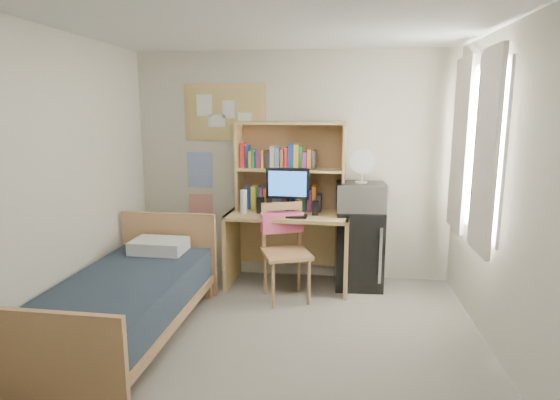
# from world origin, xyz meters

# --- Properties ---
(floor) EXTENTS (3.60, 4.20, 0.02)m
(floor) POSITION_xyz_m (0.00, 0.00, -0.01)
(floor) COLOR gray
(floor) RESTS_ON ground
(ceiling) EXTENTS (3.60, 4.20, 0.02)m
(ceiling) POSITION_xyz_m (0.00, 0.00, 2.60)
(ceiling) COLOR silver
(ceiling) RESTS_ON wall_back
(wall_back) EXTENTS (3.60, 0.04, 2.60)m
(wall_back) POSITION_xyz_m (0.00, 2.10, 1.30)
(wall_back) COLOR beige
(wall_back) RESTS_ON floor
(wall_front) EXTENTS (3.60, 0.04, 2.60)m
(wall_front) POSITION_xyz_m (0.00, -2.10, 1.30)
(wall_front) COLOR beige
(wall_front) RESTS_ON floor
(wall_left) EXTENTS (0.04, 4.20, 2.60)m
(wall_left) POSITION_xyz_m (-1.80, 0.00, 1.30)
(wall_left) COLOR beige
(wall_left) RESTS_ON floor
(wall_right) EXTENTS (0.04, 4.20, 2.60)m
(wall_right) POSITION_xyz_m (1.80, 0.00, 1.30)
(wall_right) COLOR beige
(wall_right) RESTS_ON floor
(window_unit) EXTENTS (0.10, 1.40, 1.70)m
(window_unit) POSITION_xyz_m (1.75, 1.20, 1.60)
(window_unit) COLOR white
(window_unit) RESTS_ON wall_right
(curtain_left) EXTENTS (0.04, 0.55, 1.70)m
(curtain_left) POSITION_xyz_m (1.72, 0.80, 1.60)
(curtain_left) COLOR silver
(curtain_left) RESTS_ON wall_right
(curtain_right) EXTENTS (0.04, 0.55, 1.70)m
(curtain_right) POSITION_xyz_m (1.72, 1.60, 1.60)
(curtain_right) COLOR silver
(curtain_right) RESTS_ON wall_right
(bulletin_board) EXTENTS (0.94, 0.03, 0.64)m
(bulletin_board) POSITION_xyz_m (-0.78, 2.08, 1.92)
(bulletin_board) COLOR tan
(bulletin_board) RESTS_ON wall_back
(poster_wave) EXTENTS (0.30, 0.01, 0.42)m
(poster_wave) POSITION_xyz_m (-1.10, 2.09, 1.25)
(poster_wave) COLOR #2A4DAA
(poster_wave) RESTS_ON wall_back
(poster_japan) EXTENTS (0.28, 0.01, 0.36)m
(poster_japan) POSITION_xyz_m (-1.10, 2.09, 0.78)
(poster_japan) COLOR red
(poster_japan) RESTS_ON wall_back
(desk) EXTENTS (1.36, 0.73, 0.83)m
(desk) POSITION_xyz_m (-0.01, 1.75, 0.42)
(desk) COLOR #DBB36A
(desk) RESTS_ON floor
(desk_chair) EXTENTS (0.65, 0.65, 1.01)m
(desk_chair) POSITION_xyz_m (0.01, 1.34, 0.50)
(desk_chair) COLOR tan
(desk_chair) RESTS_ON floor
(mini_fridge) EXTENTS (0.53, 0.53, 0.87)m
(mini_fridge) POSITION_xyz_m (0.77, 1.82, 0.44)
(mini_fridge) COLOR black
(mini_fridge) RESTS_ON floor
(bed) EXTENTS (1.05, 2.00, 0.54)m
(bed) POSITION_xyz_m (-1.28, 0.36, 0.27)
(bed) COLOR #1A232F
(bed) RESTS_ON floor
(hutch) EXTENTS (1.22, 0.37, 0.99)m
(hutch) POSITION_xyz_m (-0.01, 1.90, 1.33)
(hutch) COLOR #DBB36A
(hutch) RESTS_ON desk
(monitor) EXTENTS (0.47, 0.06, 0.50)m
(monitor) POSITION_xyz_m (-0.02, 1.69, 1.08)
(monitor) COLOR black
(monitor) RESTS_ON desk
(keyboard) EXTENTS (0.46, 0.17, 0.02)m
(keyboard) POSITION_xyz_m (-0.02, 1.55, 0.84)
(keyboard) COLOR black
(keyboard) RESTS_ON desk
(speaker_left) EXTENTS (0.08, 0.08, 0.18)m
(speaker_left) POSITION_xyz_m (-0.32, 1.70, 0.92)
(speaker_left) COLOR black
(speaker_left) RESTS_ON desk
(speaker_right) EXTENTS (0.07, 0.07, 0.15)m
(speaker_right) POSITION_xyz_m (0.28, 1.67, 0.91)
(speaker_right) COLOR black
(speaker_right) RESTS_ON desk
(water_bottle) EXTENTS (0.08, 0.08, 0.26)m
(water_bottle) POSITION_xyz_m (-0.50, 1.67, 0.96)
(water_bottle) COLOR white
(water_bottle) RESTS_ON desk
(hoodie) EXTENTS (0.46, 0.28, 0.21)m
(hoodie) POSITION_xyz_m (-0.06, 1.53, 0.78)
(hoodie) COLOR #F95E8A
(hoodie) RESTS_ON desk_chair
(microwave) EXTENTS (0.53, 0.41, 0.30)m
(microwave) POSITION_xyz_m (0.77, 1.80, 1.02)
(microwave) COLOR silver
(microwave) RESTS_ON mini_fridge
(desk_fan) EXTENTS (0.27, 0.27, 0.33)m
(desk_fan) POSITION_xyz_m (0.77, 1.80, 1.34)
(desk_fan) COLOR white
(desk_fan) RESTS_ON microwave
(pillow) EXTENTS (0.54, 0.39, 0.13)m
(pillow) POSITION_xyz_m (-1.26, 1.11, 0.60)
(pillow) COLOR white
(pillow) RESTS_ON bed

